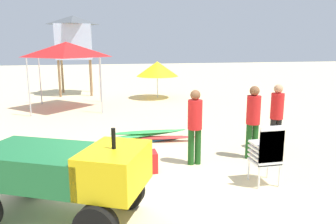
{
  "coord_description": "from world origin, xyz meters",
  "views": [
    {
      "loc": [
        -0.64,
        -5.47,
        2.64
      ],
      "look_at": [
        1.05,
        2.06,
        1.02
      ],
      "focal_mm": 34.42,
      "sensor_mm": 36.0,
      "label": 1
    }
  ],
  "objects_px": {
    "surfboard_pile": "(149,136)",
    "popup_canopy": "(66,50)",
    "lifeguard_near_right": "(277,113)",
    "lifeguard_tower": "(74,37)",
    "lifeguard_near_center": "(195,122)",
    "beach_umbrella_mid": "(157,69)",
    "stacked_plastic_chairs": "(268,150)",
    "cooler_box": "(145,162)",
    "utility_cart": "(65,171)",
    "lifeguard_near_left": "(253,117)"
  },
  "relations": [
    {
      "from": "stacked_plastic_chairs",
      "to": "surfboard_pile",
      "type": "height_order",
      "value": "stacked_plastic_chairs"
    },
    {
      "from": "utility_cart",
      "to": "lifeguard_near_right",
      "type": "distance_m",
      "value": 5.44
    },
    {
      "from": "lifeguard_near_right",
      "to": "lifeguard_tower",
      "type": "xyz_separation_m",
      "value": [
        -5.43,
        10.95,
        2.05
      ]
    },
    {
      "from": "lifeguard_tower",
      "to": "stacked_plastic_chairs",
      "type": "bearing_deg",
      "value": -72.19
    },
    {
      "from": "stacked_plastic_chairs",
      "to": "lifeguard_tower",
      "type": "xyz_separation_m",
      "value": [
        -4.13,
        12.85,
        2.32
      ]
    },
    {
      "from": "stacked_plastic_chairs",
      "to": "beach_umbrella_mid",
      "type": "xyz_separation_m",
      "value": [
        -0.09,
        10.58,
        0.77
      ]
    },
    {
      "from": "stacked_plastic_chairs",
      "to": "lifeguard_near_left",
      "type": "bearing_deg",
      "value": 73.46
    },
    {
      "from": "lifeguard_near_center",
      "to": "beach_umbrella_mid",
      "type": "xyz_separation_m",
      "value": [
        0.92,
        9.21,
        0.5
      ]
    },
    {
      "from": "utility_cart",
      "to": "beach_umbrella_mid",
      "type": "bearing_deg",
      "value": 72.3
    },
    {
      "from": "utility_cart",
      "to": "lifeguard_near_left",
      "type": "height_order",
      "value": "lifeguard_near_left"
    },
    {
      "from": "cooler_box",
      "to": "popup_canopy",
      "type": "bearing_deg",
      "value": 105.18
    },
    {
      "from": "popup_canopy",
      "to": "lifeguard_tower",
      "type": "relative_size",
      "value": 0.67
    },
    {
      "from": "utility_cart",
      "to": "stacked_plastic_chairs",
      "type": "relative_size",
      "value": 2.34
    },
    {
      "from": "utility_cart",
      "to": "surfboard_pile",
      "type": "height_order",
      "value": "utility_cart"
    },
    {
      "from": "popup_canopy",
      "to": "lifeguard_near_left",
      "type": "bearing_deg",
      "value": -57.58
    },
    {
      "from": "surfboard_pile",
      "to": "stacked_plastic_chairs",
      "type": "bearing_deg",
      "value": -62.33
    },
    {
      "from": "lifeguard_near_center",
      "to": "popup_canopy",
      "type": "bearing_deg",
      "value": 113.41
    },
    {
      "from": "popup_canopy",
      "to": "beach_umbrella_mid",
      "type": "bearing_deg",
      "value": 23.6
    },
    {
      "from": "popup_canopy",
      "to": "surfboard_pile",
      "type": "bearing_deg",
      "value": -65.61
    },
    {
      "from": "lifeguard_near_right",
      "to": "cooler_box",
      "type": "distance_m",
      "value": 3.61
    },
    {
      "from": "stacked_plastic_chairs",
      "to": "lifeguard_near_left",
      "type": "xyz_separation_m",
      "value": [
        0.43,
        1.46,
        0.29
      ]
    },
    {
      "from": "lifeguard_near_right",
      "to": "lifeguard_tower",
      "type": "distance_m",
      "value": 12.4
    },
    {
      "from": "stacked_plastic_chairs",
      "to": "cooler_box",
      "type": "xyz_separation_m",
      "value": [
        -2.15,
        1.18,
        -0.48
      ]
    },
    {
      "from": "stacked_plastic_chairs",
      "to": "surfboard_pile",
      "type": "bearing_deg",
      "value": 117.67
    },
    {
      "from": "lifeguard_near_center",
      "to": "beach_umbrella_mid",
      "type": "relative_size",
      "value": 0.81
    },
    {
      "from": "surfboard_pile",
      "to": "lifeguard_near_right",
      "type": "bearing_deg",
      "value": -24.64
    },
    {
      "from": "stacked_plastic_chairs",
      "to": "surfboard_pile",
      "type": "distance_m",
      "value": 3.75
    },
    {
      "from": "lifeguard_near_right",
      "to": "cooler_box",
      "type": "bearing_deg",
      "value": -168.21
    },
    {
      "from": "popup_canopy",
      "to": "utility_cart",
      "type": "bearing_deg",
      "value": -86.24
    },
    {
      "from": "utility_cart",
      "to": "surfboard_pile",
      "type": "distance_m",
      "value": 4.22
    },
    {
      "from": "lifeguard_near_right",
      "to": "popup_canopy",
      "type": "distance_m",
      "value": 8.94
    },
    {
      "from": "beach_umbrella_mid",
      "to": "cooler_box",
      "type": "distance_m",
      "value": 9.71
    },
    {
      "from": "popup_canopy",
      "to": "lifeguard_tower",
      "type": "distance_m",
      "value": 4.11
    },
    {
      "from": "stacked_plastic_chairs",
      "to": "lifeguard_near_left",
      "type": "distance_m",
      "value": 1.55
    },
    {
      "from": "lifeguard_near_center",
      "to": "utility_cart",
      "type": "bearing_deg",
      "value": -145.09
    },
    {
      "from": "cooler_box",
      "to": "surfboard_pile",
      "type": "bearing_deg",
      "value": 78.54
    },
    {
      "from": "surfboard_pile",
      "to": "cooler_box",
      "type": "xyz_separation_m",
      "value": [
        -0.43,
        -2.11,
        0.06
      ]
    },
    {
      "from": "utility_cart",
      "to": "beach_umbrella_mid",
      "type": "relative_size",
      "value": 1.35
    },
    {
      "from": "lifeguard_near_center",
      "to": "beach_umbrella_mid",
      "type": "distance_m",
      "value": 9.26
    },
    {
      "from": "lifeguard_tower",
      "to": "beach_umbrella_mid",
      "type": "bearing_deg",
      "value": -29.38
    },
    {
      "from": "popup_canopy",
      "to": "cooler_box",
      "type": "distance_m",
      "value": 8.18
    },
    {
      "from": "lifeguard_tower",
      "to": "beach_umbrella_mid",
      "type": "relative_size",
      "value": 1.99
    },
    {
      "from": "popup_canopy",
      "to": "cooler_box",
      "type": "height_order",
      "value": "popup_canopy"
    },
    {
      "from": "lifeguard_near_left",
      "to": "beach_umbrella_mid",
      "type": "height_order",
      "value": "beach_umbrella_mid"
    },
    {
      "from": "utility_cart",
      "to": "beach_umbrella_mid",
      "type": "distance_m",
      "value": 11.59
    },
    {
      "from": "lifeguard_near_center",
      "to": "beach_umbrella_mid",
      "type": "bearing_deg",
      "value": 84.32
    },
    {
      "from": "stacked_plastic_chairs",
      "to": "lifeguard_tower",
      "type": "relative_size",
      "value": 0.29
    },
    {
      "from": "lifeguard_tower",
      "to": "surfboard_pile",
      "type": "bearing_deg",
      "value": -75.88
    },
    {
      "from": "lifeguard_near_center",
      "to": "surfboard_pile",
      "type": "bearing_deg",
      "value": 110.53
    },
    {
      "from": "surfboard_pile",
      "to": "popup_canopy",
      "type": "xyz_separation_m",
      "value": [
        -2.49,
        5.49,
        2.29
      ]
    }
  ]
}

